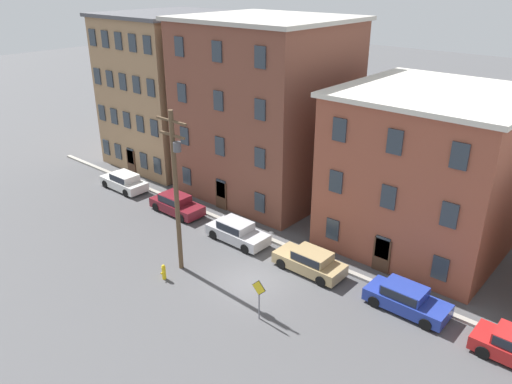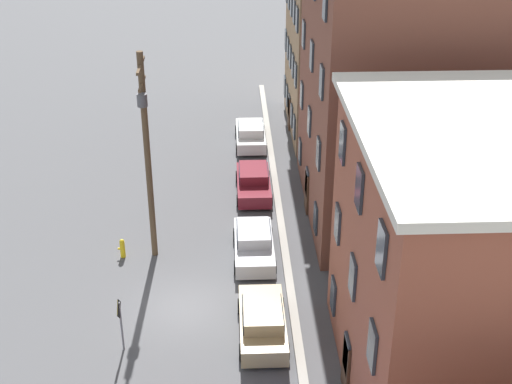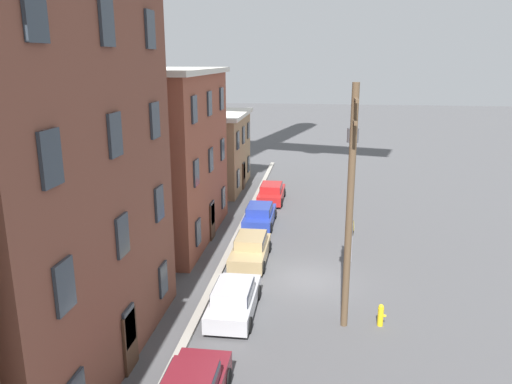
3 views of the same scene
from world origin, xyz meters
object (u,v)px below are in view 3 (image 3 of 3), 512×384
object	(u,v)px
car_tan	(250,248)
caution_sign	(353,234)
car_blue	(260,215)
car_silver	(234,298)
fire_hydrant	(381,315)
utility_pole	(350,197)
car_red	(271,192)

from	to	relation	value
car_tan	caution_sign	xyz separation A→B (m)	(0.61, -5.47, 0.83)
car_blue	caution_sign	xyz separation A→B (m)	(-5.43, -5.72, 0.83)
car_silver	car_tan	distance (m)	5.92
car_silver	fire_hydrant	xyz separation A→B (m)	(-0.15, -6.19, -0.27)
utility_pole	car_silver	bearing A→B (deg)	86.68
car_tan	utility_pole	size ratio (longest dim) A/B	0.45
car_red	car_blue	bearing A→B (deg)	178.06
car_tan	car_blue	xyz separation A→B (m)	(6.04, 0.25, 0.00)
fire_hydrant	car_blue	bearing A→B (deg)	28.46
fire_hydrant	car_tan	bearing A→B (deg)	46.11
car_tan	caution_sign	size ratio (longest dim) A/B	1.84
car_silver	fire_hydrant	world-z (taller)	car_silver
car_tan	car_red	distance (m)	11.82
car_tan	car_blue	bearing A→B (deg)	2.41
fire_hydrant	caution_sign	bearing A→B (deg)	7.16
car_blue	utility_pole	world-z (taller)	utility_pole
car_silver	car_tan	size ratio (longest dim) A/B	1.00
car_tan	car_blue	size ratio (longest dim) A/B	1.00
caution_sign	car_blue	bearing A→B (deg)	46.49
car_blue	car_red	world-z (taller)	same
caution_sign	car_silver	bearing A→B (deg)	140.67
car_silver	car_tan	bearing A→B (deg)	1.15
car_silver	caution_sign	bearing A→B (deg)	-39.33
car_blue	car_red	xyz separation A→B (m)	(5.78, -0.20, 0.00)
car_blue	caution_sign	bearing A→B (deg)	-133.51
car_silver	car_blue	distance (m)	11.96
caution_sign	fire_hydrant	distance (m)	6.81
caution_sign	utility_pole	distance (m)	7.89
car_tan	car_red	xyz separation A→B (m)	(11.82, 0.06, 0.00)
car_tan	caution_sign	distance (m)	5.56
car_tan	car_red	bearing A→B (deg)	0.28
car_blue	fire_hydrant	bearing A→B (deg)	-151.54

